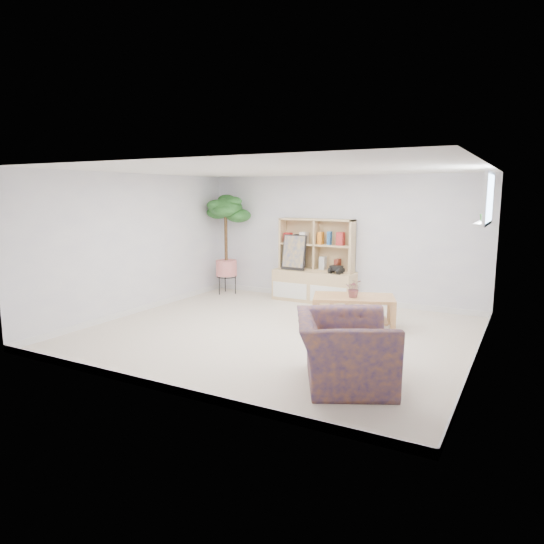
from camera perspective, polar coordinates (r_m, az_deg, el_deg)
The scene contains 14 objects.
floor at distance 7.30m, azimuth 0.64°, elevation -7.18°, with size 5.50×5.00×0.01m, color silver.
ceiling at distance 7.01m, azimuth 0.68°, elevation 11.99°, with size 5.50×5.00×0.01m, color white.
walls at distance 7.06m, azimuth 0.66°, elevation 2.21°, with size 5.51×5.01×2.40m.
baseboard at distance 7.29m, azimuth 0.64°, elevation -6.80°, with size 5.50×5.00×0.10m, color white, non-canonical shape.
window at distance 6.81m, azimuth 24.20°, elevation 7.90°, with size 0.10×0.98×0.68m, color #C1DFFF, non-canonical shape.
window_sill at distance 6.83m, azimuth 23.52°, elevation 5.25°, with size 0.14×1.00×0.04m, color white.
storage_unit at distance 9.28m, azimuth 4.99°, elevation 1.34°, with size 1.58×0.53×1.58m, color tan, non-canonical shape.
poster at distance 9.36m, azimuth 2.61°, elevation 2.32°, with size 0.49×0.11×0.68m, color yellow, non-canonical shape.
toy_truck at distance 9.02m, azimuth 7.58°, elevation 0.34°, with size 0.32×0.22×0.17m, color black, non-canonical shape.
coffee_table at distance 7.61m, azimuth 9.55°, elevation -4.68°, with size 1.22×0.67×0.50m, color #916449, non-canonical shape.
table_plant at distance 7.44m, azimuth 9.63°, elevation -1.91°, with size 0.25×0.22×0.28m, color #2F762B.
floor_tree at distance 9.99m, azimuth -5.43°, elevation 3.23°, with size 0.75×0.75×2.04m, color #1B431A, non-canonical shape.
armchair at distance 5.38m, azimuth 8.51°, elevation -8.54°, with size 1.17×1.02×0.86m, color navy.
sill_plant at distance 7.01m, azimuth 23.73°, elevation 6.38°, with size 0.12×0.10×0.22m, color #1B431A.
Camera 1 is at (3.27, -6.19, 2.07)m, focal length 32.00 mm.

